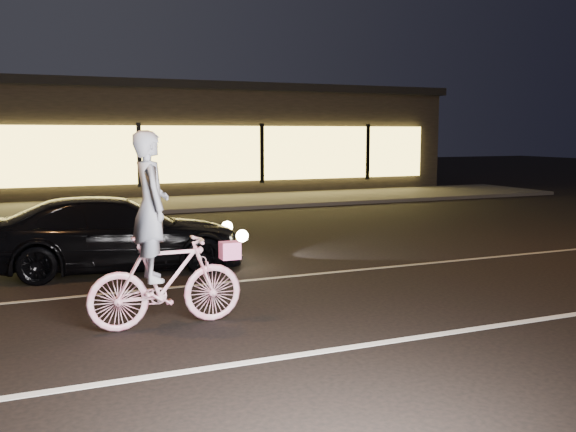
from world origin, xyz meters
name	(u,v)px	position (x,y,z in m)	size (l,w,h in m)	color
ground	(340,308)	(0.00, 0.00, 0.00)	(90.00, 90.00, 0.00)	black
lane_stripe_near	(401,340)	(0.00, -1.50, 0.00)	(60.00, 0.12, 0.01)	silver
lane_stripe_far	(283,277)	(0.00, 2.00, 0.00)	(60.00, 0.10, 0.01)	gray
sidewalk	(151,205)	(0.00, 13.00, 0.06)	(30.00, 4.00, 0.12)	#383533
storefront	(120,138)	(0.00, 18.97, 2.15)	(25.40, 8.42, 4.20)	black
cyclist	(162,259)	(-2.38, 0.06, 0.84)	(1.89, 0.65, 2.38)	#E64A7B
sedan	(116,234)	(-2.41, 3.64, 0.63)	(4.49, 2.12, 1.26)	black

